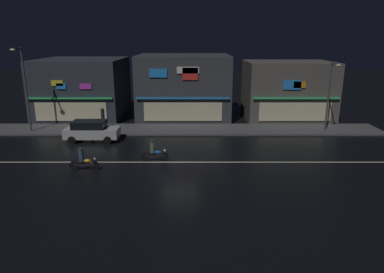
% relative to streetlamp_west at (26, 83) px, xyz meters
% --- Properties ---
extents(ground_plane, '(140.00, 140.00, 0.00)m').
position_rel_streetlamp_west_xyz_m(ground_plane, '(13.43, -7.50, -4.40)').
color(ground_plane, black).
extents(lane_divider_stripe, '(33.90, 0.16, 0.01)m').
position_rel_streetlamp_west_xyz_m(lane_divider_stripe, '(13.43, -7.50, -4.39)').
color(lane_divider_stripe, beige).
rests_on(lane_divider_stripe, ground).
extents(sidewalk_far, '(35.68, 3.88, 0.14)m').
position_rel_streetlamp_west_xyz_m(sidewalk_far, '(13.43, 0.99, -4.33)').
color(sidewalk_far, '#4C4C4F').
rests_on(sidewalk_far, ground).
extents(storefront_left_block, '(8.58, 6.75, 5.79)m').
position_rel_streetlamp_west_xyz_m(storefront_left_block, '(24.13, 6.22, -1.51)').
color(storefront_left_block, '#56514C').
rests_on(storefront_left_block, ground).
extents(storefront_center_block, '(8.50, 9.10, 5.99)m').
position_rel_streetlamp_west_xyz_m(storefront_center_block, '(2.73, 7.40, -1.40)').
color(storefront_center_block, '#2D333D').
rests_on(storefront_center_block, ground).
extents(storefront_right_block, '(9.32, 7.64, 6.43)m').
position_rel_streetlamp_west_xyz_m(storefront_right_block, '(13.43, 6.67, -1.19)').
color(storefront_right_block, '#383A3F').
rests_on(storefront_right_block, ground).
extents(streetlamp_west, '(0.44, 1.64, 7.23)m').
position_rel_streetlamp_west_xyz_m(streetlamp_west, '(0.00, 0.00, 0.00)').
color(streetlamp_west, '#47494C').
rests_on(streetlamp_west, sidewalk_far).
extents(streetlamp_mid, '(0.44, 1.64, 6.00)m').
position_rel_streetlamp_west_xyz_m(streetlamp_mid, '(26.11, 0.00, -0.64)').
color(streetlamp_mid, '#47494C').
rests_on(streetlamp_mid, sidewalk_far).
extents(pedestrian_on_sidewalk, '(0.33, 0.33, 1.96)m').
position_rel_streetlamp_west_xyz_m(pedestrian_on_sidewalk, '(6.16, 1.28, -3.33)').
color(pedestrian_on_sidewalk, '#232328').
rests_on(pedestrian_on_sidewalk, sidewalk_far).
extents(parked_car_near_kerb, '(4.30, 1.98, 1.67)m').
position_rel_streetlamp_west_xyz_m(parked_car_near_kerb, '(6.12, -2.40, -3.53)').
color(parked_car_near_kerb, silver).
rests_on(parked_car_near_kerb, ground).
extents(motorcycle_lead, '(1.90, 0.60, 1.52)m').
position_rel_streetlamp_west_xyz_m(motorcycle_lead, '(11.70, -7.26, -3.76)').
color(motorcycle_lead, black).
rests_on(motorcycle_lead, ground).
extents(motorcycle_following, '(1.90, 0.60, 1.52)m').
position_rel_streetlamp_west_xyz_m(motorcycle_following, '(7.40, -8.95, -3.76)').
color(motorcycle_following, black).
rests_on(motorcycle_following, ground).
extents(traffic_cone, '(0.36, 0.36, 0.55)m').
position_rel_streetlamp_west_xyz_m(traffic_cone, '(5.93, -1.59, -4.12)').
color(traffic_cone, orange).
rests_on(traffic_cone, ground).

